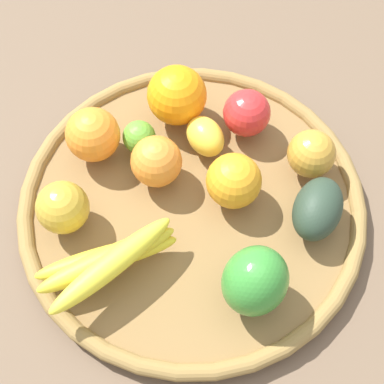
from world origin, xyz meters
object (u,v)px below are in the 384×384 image
(bell_pepper, at_px, (255,281))
(apple_0, at_px, (311,154))
(orange_0, at_px, (93,135))
(lime_0, at_px, (142,135))
(orange_3, at_px, (156,161))
(orange_1, at_px, (234,181))
(orange_2, at_px, (177,95))
(apple_1, at_px, (63,207))
(apple_2, at_px, (247,113))
(lemon_0, at_px, (205,136))
(avocado, at_px, (318,209))
(banana_bunch, at_px, (108,260))

(bell_pepper, relative_size, apple_0, 1.46)
(orange_0, bearing_deg, bell_pepper, -86.27)
(lime_0, bearing_deg, orange_3, -106.73)
(orange_3, relative_size, apple_0, 1.06)
(apple_0, bearing_deg, lime_0, 130.37)
(orange_3, distance_m, orange_1, 0.11)
(orange_2, relative_size, apple_1, 1.23)
(lime_0, relative_size, apple_0, 0.71)
(bell_pepper, xyz_separation_m, apple_2, (0.17, 0.19, -0.01))
(orange_3, relative_size, lime_0, 1.50)
(apple_1, relative_size, lemon_0, 1.07)
(orange_1, bearing_deg, bell_pepper, -122.84)
(apple_1, height_order, orange_0, orange_0)
(avocado, xyz_separation_m, orange_1, (-0.06, 0.10, 0.01))
(apple_0, bearing_deg, orange_1, 162.30)
(orange_2, bearing_deg, orange_1, -101.45)
(avocado, distance_m, lime_0, 0.26)
(lemon_0, bearing_deg, lime_0, 137.85)
(orange_3, xyz_separation_m, apple_2, (0.15, -0.02, -0.00))
(orange_3, relative_size, apple_2, 1.04)
(bell_pepper, xyz_separation_m, lemon_0, (0.10, 0.20, -0.02))
(avocado, xyz_separation_m, apple_1, (-0.24, 0.21, 0.00))
(lime_0, bearing_deg, avocado, -67.96)
(banana_bunch, height_order, orange_3, orange_3)
(orange_1, height_order, lemon_0, orange_1)
(avocado, bearing_deg, orange_3, 121.08)
(apple_1, xyz_separation_m, apple_2, (0.28, -0.04, -0.00))
(banana_bunch, relative_size, orange_3, 2.65)
(orange_2, relative_size, orange_1, 1.16)
(bell_pepper, height_order, lemon_0, bell_pepper)
(orange_0, bearing_deg, orange_2, -11.26)
(orange_1, bearing_deg, apple_0, -17.70)
(avocado, bearing_deg, bell_pepper, -170.62)
(orange_1, height_order, apple_0, orange_1)
(lime_0, bearing_deg, orange_1, -73.87)
(avocado, relative_size, orange_3, 1.31)
(apple_2, height_order, lemon_0, apple_2)
(apple_1, relative_size, orange_1, 0.94)
(banana_bunch, distance_m, orange_3, 0.15)
(apple_0, bearing_deg, apple_1, 153.70)
(orange_2, distance_m, orange_0, 0.13)
(banana_bunch, bearing_deg, apple_2, 10.31)
(apple_1, relative_size, orange_0, 0.92)
(avocado, relative_size, apple_2, 1.35)
(lemon_0, bearing_deg, orange_0, 141.94)
(orange_2, xyz_separation_m, apple_0, (0.08, -0.19, -0.01))
(lime_0, height_order, bell_pepper, bell_pepper)
(orange_1, distance_m, apple_0, 0.11)
(avocado, height_order, lemon_0, avocado)
(orange_1, bearing_deg, orange_3, 122.42)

